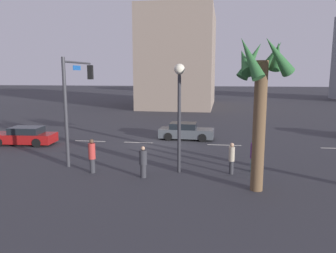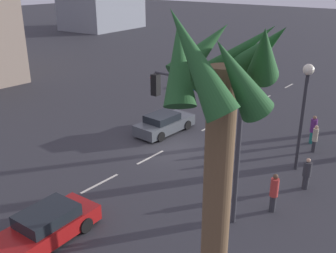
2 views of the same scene
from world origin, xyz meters
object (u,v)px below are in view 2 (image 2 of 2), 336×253
(pedestrian_3, at_px, (307,173))
(car_2, at_px, (245,75))
(traffic_signal, at_px, (207,123))
(car_0, at_px, (44,228))
(pedestrian_1, at_px, (274,192))
(pedestrian_2, at_px, (313,129))
(palm_tree_2, at_px, (219,159))
(streetlamp, at_px, (305,97))
(pedestrian_0, at_px, (315,138))
(car_1, at_px, (164,123))

(pedestrian_3, bearing_deg, car_2, -143.18)
(traffic_signal, bearing_deg, car_2, -155.94)
(car_0, relative_size, pedestrian_3, 2.90)
(car_2, relative_size, pedestrian_1, 2.48)
(pedestrian_1, distance_m, pedestrian_2, 8.70)
(traffic_signal, height_order, pedestrian_2, traffic_signal)
(pedestrian_2, bearing_deg, palm_tree_2, 12.12)
(streetlamp, bearing_deg, pedestrian_0, -179.08)
(streetlamp, xyz_separation_m, pedestrian_3, (1.72, 1.16, -3.23))
(car_0, relative_size, pedestrian_1, 2.57)
(car_1, relative_size, pedestrian_2, 2.43)
(car_0, relative_size, traffic_signal, 0.77)
(pedestrian_1, height_order, palm_tree_2, palm_tree_2)
(pedestrian_1, bearing_deg, traffic_signal, -53.13)
(pedestrian_1, bearing_deg, pedestrian_3, 172.04)
(car_2, xyz_separation_m, streetlamp, (14.71, 11.14, 3.45))
(car_0, relative_size, pedestrian_2, 2.61)
(car_1, relative_size, car_2, 0.96)
(car_1, distance_m, car_2, 15.24)
(pedestrian_1, height_order, pedestrian_2, pedestrian_1)
(streetlamp, height_order, pedestrian_1, streetlamp)
(streetlamp, bearing_deg, traffic_signal, -14.76)
(pedestrian_2, xyz_separation_m, pedestrian_3, (5.72, 1.75, -0.10))
(pedestrian_1, xyz_separation_m, palm_tree_2, (8.92, 2.41, 5.74))
(streetlamp, distance_m, palm_tree_2, 14.12)
(car_0, relative_size, palm_tree_2, 0.50)
(car_2, bearing_deg, palm_tree_2, 26.88)
(pedestrian_0, relative_size, palm_tree_2, 0.18)
(car_1, height_order, palm_tree_2, palm_tree_2)
(streetlamp, height_order, pedestrian_2, streetlamp)
(pedestrian_3, bearing_deg, pedestrian_1, -7.96)
(car_0, height_order, traffic_signal, traffic_signal)
(car_0, distance_m, pedestrian_2, 16.92)
(pedestrian_2, bearing_deg, pedestrian_0, 24.18)
(traffic_signal, bearing_deg, car_0, -31.98)
(car_2, distance_m, pedestrian_1, 22.67)
(car_1, height_order, pedestrian_0, pedestrian_0)
(car_0, xyz_separation_m, pedestrian_2, (-16.25, 4.73, 0.33))
(car_2, height_order, palm_tree_2, palm_tree_2)
(streetlamp, bearing_deg, car_1, -87.63)
(palm_tree_2, bearing_deg, car_2, -153.12)
(car_1, distance_m, pedestrian_2, 9.43)
(car_0, bearing_deg, car_2, -167.82)
(pedestrian_0, bearing_deg, car_0, -19.35)
(car_1, xyz_separation_m, car_2, (-15.08, -2.19, 0.01))
(car_1, bearing_deg, pedestrian_1, 66.50)
(pedestrian_0, bearing_deg, palm_tree_2, 11.15)
(pedestrian_2, bearing_deg, traffic_signal, -6.03)
(car_0, height_order, pedestrian_2, pedestrian_2)
(car_0, bearing_deg, pedestrian_3, 148.36)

